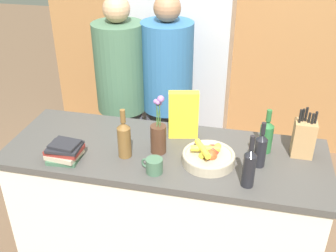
{
  "coord_description": "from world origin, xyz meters",
  "views": [
    {
      "loc": [
        0.45,
        -1.89,
        2.16
      ],
      "look_at": [
        0.0,
        0.09,
        1.01
      ],
      "focal_mm": 42.0,
      "sensor_mm": 36.0,
      "label": 1
    }
  ],
  "objects_px": {
    "bottle_wine": "(266,135)",
    "person_in_blue": "(167,92)",
    "bottle_oil": "(261,149)",
    "flower_vase": "(158,136)",
    "coffee_mug": "(154,166)",
    "person_at_sink": "(122,93)",
    "bottle_water": "(124,138)",
    "bottle_vinegar": "(249,167)",
    "fruit_bowl": "(209,156)",
    "book_stack": "(64,151)",
    "cereal_box": "(183,115)",
    "refrigerator": "(180,62)",
    "knife_block": "(304,138)"
  },
  "relations": [
    {
      "from": "coffee_mug",
      "to": "bottle_water",
      "type": "xyz_separation_m",
      "value": [
        -0.2,
        0.12,
        0.07
      ]
    },
    {
      "from": "flower_vase",
      "to": "bottle_wine",
      "type": "height_order",
      "value": "flower_vase"
    },
    {
      "from": "book_stack",
      "to": "bottle_oil",
      "type": "bearing_deg",
      "value": 9.69
    },
    {
      "from": "flower_vase",
      "to": "person_at_sink",
      "type": "xyz_separation_m",
      "value": [
        -0.46,
        0.7,
        -0.09
      ]
    },
    {
      "from": "fruit_bowl",
      "to": "bottle_oil",
      "type": "distance_m",
      "value": 0.29
    },
    {
      "from": "bottle_oil",
      "to": "bottle_wine",
      "type": "xyz_separation_m",
      "value": [
        0.03,
        0.16,
        0.0
      ]
    },
    {
      "from": "coffee_mug",
      "to": "bottle_oil",
      "type": "height_order",
      "value": "bottle_oil"
    },
    {
      "from": "fruit_bowl",
      "to": "book_stack",
      "type": "bearing_deg",
      "value": -169.61
    },
    {
      "from": "refrigerator",
      "to": "person_in_blue",
      "type": "relative_size",
      "value": 1.15
    },
    {
      "from": "flower_vase",
      "to": "person_at_sink",
      "type": "bearing_deg",
      "value": 123.45
    },
    {
      "from": "cereal_box",
      "to": "bottle_oil",
      "type": "bearing_deg",
      "value": -24.78
    },
    {
      "from": "coffee_mug",
      "to": "person_at_sink",
      "type": "distance_m",
      "value": 1.03
    },
    {
      "from": "person_in_blue",
      "to": "coffee_mug",
      "type": "bearing_deg",
      "value": -85.68
    },
    {
      "from": "bottle_wine",
      "to": "bottle_water",
      "type": "distance_m",
      "value": 0.82
    },
    {
      "from": "flower_vase",
      "to": "bottle_water",
      "type": "height_order",
      "value": "flower_vase"
    },
    {
      "from": "flower_vase",
      "to": "cereal_box",
      "type": "relative_size",
      "value": 1.21
    },
    {
      "from": "cereal_box",
      "to": "bottle_wine",
      "type": "relative_size",
      "value": 1.12
    },
    {
      "from": "bottle_wine",
      "to": "person_in_blue",
      "type": "relative_size",
      "value": 0.16
    },
    {
      "from": "bottle_wine",
      "to": "flower_vase",
      "type": "bearing_deg",
      "value": -166.64
    },
    {
      "from": "bottle_vinegar",
      "to": "bottle_wine",
      "type": "height_order",
      "value": "bottle_vinegar"
    },
    {
      "from": "fruit_bowl",
      "to": "cereal_box",
      "type": "xyz_separation_m",
      "value": [
        -0.19,
        0.25,
        0.11
      ]
    },
    {
      "from": "knife_block",
      "to": "person_in_blue",
      "type": "height_order",
      "value": "person_in_blue"
    },
    {
      "from": "fruit_bowl",
      "to": "book_stack",
      "type": "relative_size",
      "value": 1.51
    },
    {
      "from": "bottle_wine",
      "to": "bottle_water",
      "type": "xyz_separation_m",
      "value": [
        -0.78,
        -0.23,
        0.01
      ]
    },
    {
      "from": "refrigerator",
      "to": "bottle_wine",
      "type": "height_order",
      "value": "refrigerator"
    },
    {
      "from": "bottle_oil",
      "to": "bottle_water",
      "type": "distance_m",
      "value": 0.76
    },
    {
      "from": "knife_block",
      "to": "book_stack",
      "type": "relative_size",
      "value": 1.53
    },
    {
      "from": "flower_vase",
      "to": "bottle_wine",
      "type": "bearing_deg",
      "value": 13.36
    },
    {
      "from": "flower_vase",
      "to": "bottle_water",
      "type": "distance_m",
      "value": 0.2
    },
    {
      "from": "bottle_oil",
      "to": "fruit_bowl",
      "type": "bearing_deg",
      "value": -172.33
    },
    {
      "from": "bottle_water",
      "to": "person_at_sink",
      "type": "xyz_separation_m",
      "value": [
        -0.29,
        0.79,
        -0.1
      ]
    },
    {
      "from": "coffee_mug",
      "to": "book_stack",
      "type": "relative_size",
      "value": 0.64
    },
    {
      "from": "book_stack",
      "to": "person_at_sink",
      "type": "distance_m",
      "value": 0.9
    },
    {
      "from": "cereal_box",
      "to": "person_in_blue",
      "type": "xyz_separation_m",
      "value": [
        -0.23,
        0.58,
        -0.13
      ]
    },
    {
      "from": "cereal_box",
      "to": "knife_block",
      "type": "bearing_deg",
      "value": -4.48
    },
    {
      "from": "flower_vase",
      "to": "person_at_sink",
      "type": "height_order",
      "value": "person_at_sink"
    },
    {
      "from": "bottle_oil",
      "to": "bottle_water",
      "type": "bearing_deg",
      "value": -174.51
    },
    {
      "from": "fruit_bowl",
      "to": "coffee_mug",
      "type": "height_order",
      "value": "fruit_bowl"
    },
    {
      "from": "person_at_sink",
      "to": "person_in_blue",
      "type": "bearing_deg",
      "value": -6.45
    },
    {
      "from": "fruit_bowl",
      "to": "coffee_mug",
      "type": "xyz_separation_m",
      "value": [
        -0.28,
        -0.15,
        0.0
      ]
    },
    {
      "from": "bottle_oil",
      "to": "book_stack",
      "type": "bearing_deg",
      "value": -170.31
    },
    {
      "from": "coffee_mug",
      "to": "bottle_wine",
      "type": "relative_size",
      "value": 0.46
    },
    {
      "from": "bottle_vinegar",
      "to": "bottle_water",
      "type": "height_order",
      "value": "same"
    },
    {
      "from": "bottle_vinegar",
      "to": "knife_block",
      "type": "bearing_deg",
      "value": 50.92
    },
    {
      "from": "refrigerator",
      "to": "coffee_mug",
      "type": "height_order",
      "value": "refrigerator"
    },
    {
      "from": "bottle_vinegar",
      "to": "bottle_water",
      "type": "relative_size",
      "value": 1.0
    },
    {
      "from": "cereal_box",
      "to": "book_stack",
      "type": "relative_size",
      "value": 1.53
    },
    {
      "from": "flower_vase",
      "to": "coffee_mug",
      "type": "relative_size",
      "value": 2.9
    },
    {
      "from": "bottle_wine",
      "to": "person_at_sink",
      "type": "xyz_separation_m",
      "value": [
        -1.07,
        0.56,
        -0.09
      ]
    },
    {
      "from": "coffee_mug",
      "to": "bottle_water",
      "type": "distance_m",
      "value": 0.25
    }
  ]
}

